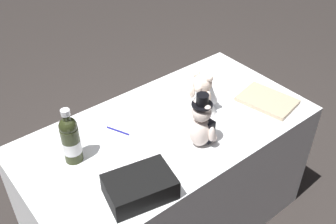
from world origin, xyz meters
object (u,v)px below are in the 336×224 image
teddy_bear_groom (202,125)px  gift_case_black (140,187)px  champagne_bottle (71,139)px  signing_pen (119,131)px  teddy_bear_bride (203,94)px  guestbook (267,100)px

teddy_bear_groom → gift_case_black: 0.42m
champagne_bottle → gift_case_black: (-0.11, 0.36, -0.07)m
champagne_bottle → signing_pen: 0.29m
champagne_bottle → gift_case_black: champagne_bottle is taller
teddy_bear_groom → gift_case_black: bearing=10.8°
champagne_bottle → teddy_bear_groom: bearing=151.8°
gift_case_black → teddy_bear_bride: bearing=-155.8°
teddy_bear_bride → champagne_bottle: bearing=-7.4°
signing_pen → teddy_bear_groom: bearing=129.6°
gift_case_black → signing_pen: bearing=-110.9°
teddy_bear_bride → champagne_bottle: size_ratio=0.84×
signing_pen → guestbook: 0.81m
teddy_bear_bride → champagne_bottle: champagne_bottle is taller
teddy_bear_bride → guestbook: size_ratio=0.82×
teddy_bear_bride → champagne_bottle: 0.71m
teddy_bear_groom → signing_pen: bearing=-50.4°
guestbook → signing_pen: bearing=-32.3°
signing_pen → guestbook: size_ratio=0.44×
teddy_bear_bride → champagne_bottle: (0.70, -0.09, 0.02)m
teddy_bear_groom → champagne_bottle: teddy_bear_groom is taller
teddy_bear_groom → gift_case_black: size_ratio=0.93×
teddy_bear_groom → guestbook: teddy_bear_groom is taller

